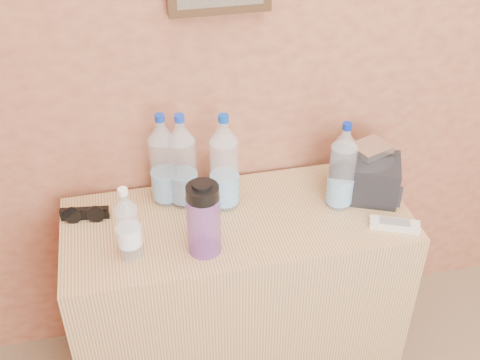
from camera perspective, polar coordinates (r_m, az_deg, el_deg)
name	(u,v)px	position (r m, az deg, el deg)	size (l,w,h in m)	color
dresser	(237,294)	(2.14, -0.24, -10.77)	(1.10, 0.46, 0.69)	#AD8351
pet_large_a	(164,164)	(1.92, -7.24, 1.53)	(0.09, 0.09, 0.32)	silver
pet_large_b	(182,165)	(1.90, -5.48, 1.42)	(0.09, 0.09, 0.32)	silver
pet_large_c	(224,167)	(1.88, -1.50, 1.27)	(0.09, 0.09, 0.33)	white
pet_large_d	(342,170)	(1.92, 9.65, 0.95)	(0.08, 0.08, 0.30)	white
pet_small	(128,227)	(1.74, -10.59, -4.39)	(0.07, 0.07, 0.24)	#A8BDD5
nalgene_bottle	(204,218)	(1.73, -3.47, -3.64)	(0.10, 0.10, 0.24)	purple
sunglasses	(85,213)	(1.96, -14.48, -3.08)	(0.15, 0.06, 0.04)	black
ac_remote	(395,225)	(1.93, 14.45, -4.13)	(0.15, 0.05, 0.02)	silver
toiletry_bag	(364,175)	(2.01, 11.65, 0.47)	(0.22, 0.16, 0.15)	black
foil_packet	(371,148)	(1.98, 12.30, 2.95)	(0.12, 0.10, 0.02)	silver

